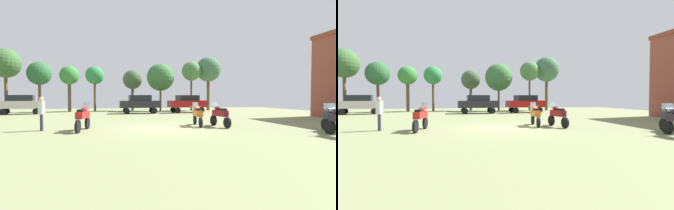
% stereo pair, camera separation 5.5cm
% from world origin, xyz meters
% --- Properties ---
extents(ground_plane, '(44.00, 52.00, 0.02)m').
position_xyz_m(ground_plane, '(0.00, 0.00, 0.01)').
color(ground_plane, '#798155').
extents(motorcycle_3, '(0.62, 2.26, 1.44)m').
position_xyz_m(motorcycle_3, '(2.29, 0.82, 0.73)').
color(motorcycle_3, black).
rests_on(motorcycle_3, ground).
extents(motorcycle_4, '(0.67, 2.30, 1.50)m').
position_xyz_m(motorcycle_4, '(-4.33, -0.19, 0.76)').
color(motorcycle_4, black).
rests_on(motorcycle_4, ground).
extents(motorcycle_5, '(0.70, 2.09, 1.47)m').
position_xyz_m(motorcycle_5, '(3.48, 0.14, 0.74)').
color(motorcycle_5, black).
rests_on(motorcycle_5, ground).
extents(motorcycle_8, '(0.74, 2.18, 1.46)m').
position_xyz_m(motorcycle_8, '(8.33, -3.07, 0.74)').
color(motorcycle_8, black).
rests_on(motorcycle_8, ground).
extents(car_1, '(4.40, 2.07, 2.00)m').
position_xyz_m(car_1, '(-0.41, 13.03, 1.19)').
color(car_1, black).
rests_on(car_1, ground).
extents(car_2, '(4.57, 2.60, 2.00)m').
position_xyz_m(car_2, '(-12.63, 13.98, 1.19)').
color(car_2, black).
rests_on(car_2, ground).
extents(car_3, '(4.51, 2.39, 2.00)m').
position_xyz_m(car_3, '(5.05, 13.48, 1.19)').
color(car_3, black).
rests_on(car_3, ground).
extents(person_1, '(0.45, 0.45, 1.80)m').
position_xyz_m(person_1, '(-6.50, 0.23, 1.07)').
color(person_1, '#313144').
rests_on(person_1, ground).
extents(tree_1, '(2.72, 2.72, 5.92)m').
position_xyz_m(tree_1, '(-11.84, 17.34, 4.53)').
color(tree_1, brown).
rests_on(tree_1, ground).
extents(tree_2, '(2.53, 2.53, 6.47)m').
position_xyz_m(tree_2, '(6.66, 17.49, 5.18)').
color(tree_2, brown).
rests_on(tree_2, ground).
extents(tree_3, '(2.27, 2.27, 5.59)m').
position_xyz_m(tree_3, '(-8.66, 18.03, 4.35)').
color(tree_3, brown).
rests_on(tree_3, ground).
extents(tree_4, '(3.36, 3.36, 7.37)m').
position_xyz_m(tree_4, '(-15.49, 17.51, 5.65)').
color(tree_4, brown).
rests_on(tree_4, ground).
extents(tree_5, '(3.34, 3.34, 7.20)m').
position_xyz_m(tree_5, '(9.17, 17.92, 5.49)').
color(tree_5, brown).
rests_on(tree_5, ground).
extents(tree_6, '(2.31, 2.31, 5.71)m').
position_xyz_m(tree_6, '(-5.72, 18.61, 4.51)').
color(tree_6, brown).
rests_on(tree_6, ground).
extents(tree_7, '(3.53, 3.53, 6.11)m').
position_xyz_m(tree_7, '(2.57, 17.60, 4.35)').
color(tree_7, brown).
rests_on(tree_7, ground).
extents(tree_9, '(2.52, 2.52, 5.35)m').
position_xyz_m(tree_9, '(-0.96, 18.91, 4.04)').
color(tree_9, brown).
rests_on(tree_9, ground).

